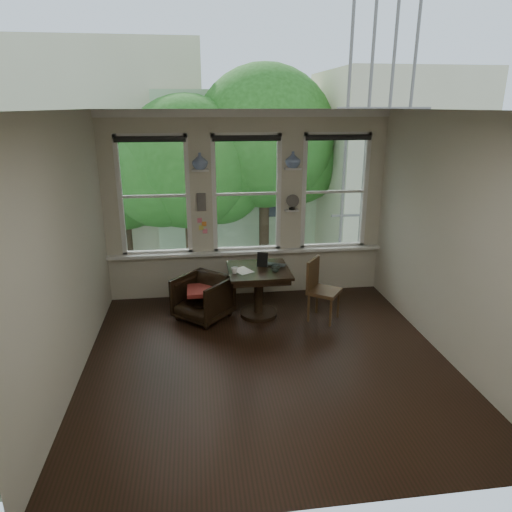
{
  "coord_description": "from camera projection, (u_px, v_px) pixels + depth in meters",
  "views": [
    {
      "loc": [
        -0.81,
        -4.97,
        3.04
      ],
      "look_at": [
        -0.03,
        0.9,
        1.09
      ],
      "focal_mm": 32.0,
      "sensor_mm": 36.0,
      "label": 1
    }
  ],
  "objects": [
    {
      "name": "window_right",
      "position": [
        334.0,
        192.0,
        7.5
      ],
      "size": [
        1.1,
        0.12,
        1.9
      ],
      "primitive_type": null,
      "color": "white",
      "rests_on": "ground"
    },
    {
      "name": "ceiling",
      "position": [
        270.0,
        110.0,
        4.79
      ],
      "size": [
        4.5,
        4.5,
        0.0
      ],
      "primitive_type": "plane",
      "rotation": [
        3.14,
        0.0,
        0.0
      ],
      "color": "silver",
      "rests_on": "ground"
    },
    {
      "name": "desk_fan",
      "position": [
        292.0,
        204.0,
        7.35
      ],
      "size": [
        0.2,
        0.2,
        0.24
      ],
      "primitive_type": null,
      "color": "#59544F",
      "rests_on": "ground"
    },
    {
      "name": "window_center",
      "position": [
        246.0,
        194.0,
        7.32
      ],
      "size": [
        1.1,
        0.12,
        1.9
      ],
      "primitive_type": null,
      "color": "white",
      "rests_on": "ground"
    },
    {
      "name": "laptop",
      "position": [
        273.0,
        266.0,
        6.81
      ],
      "size": [
        0.43,
        0.37,
        0.03
      ],
      "primitive_type": "imported",
      "rotation": [
        0.0,
        0.0,
        -0.47
      ],
      "color": "black",
      "rests_on": "table"
    },
    {
      "name": "wall_right",
      "position": [
        451.0,
        239.0,
        5.54
      ],
      "size": [
        0.0,
        4.5,
        4.5
      ],
      "primitive_type": "plane",
      "rotation": [
        1.57,
        0.0,
        -1.57
      ],
      "color": "beige",
      "rests_on": "ground"
    },
    {
      "name": "drinking_glass",
      "position": [
        275.0,
        268.0,
        6.61
      ],
      "size": [
        0.16,
        0.16,
        0.1
      ],
      "primitive_type": "imported",
      "rotation": [
        0.0,
        0.0,
        -0.29
      ],
      "color": "white",
      "rests_on": "table"
    },
    {
      "name": "wall_front",
      "position": [
        320.0,
        341.0,
        3.14
      ],
      "size": [
        4.5,
        0.0,
        4.5
      ],
      "primitive_type": "plane",
      "rotation": [
        -1.57,
        0.0,
        0.0
      ],
      "color": "beige",
      "rests_on": "ground"
    },
    {
      "name": "ground",
      "position": [
        267.0,
        360.0,
        5.73
      ],
      "size": [
        4.5,
        4.5,
        0.0
      ],
      "primitive_type": "plane",
      "color": "black",
      "rests_on": "ground"
    },
    {
      "name": "papers",
      "position": [
        243.0,
        271.0,
        6.66
      ],
      "size": [
        0.33,
        0.37,
        0.0
      ],
      "primitive_type": "cube",
      "rotation": [
        0.0,
        0.0,
        0.47
      ],
      "color": "silver",
      "rests_on": "table"
    },
    {
      "name": "intercom",
      "position": [
        201.0,
        202.0,
        7.19
      ],
      "size": [
        0.14,
        0.06,
        0.28
      ],
      "primitive_type": "cube",
      "color": "#59544F",
      "rests_on": "ground"
    },
    {
      "name": "vase_right",
      "position": [
        293.0,
        160.0,
        7.14
      ],
      "size": [
        0.24,
        0.24,
        0.25
      ],
      "primitive_type": "imported",
      "color": "silver",
      "rests_on": "shelf_right"
    },
    {
      "name": "wall_left",
      "position": [
        65.0,
        254.0,
        4.98
      ],
      "size": [
        0.0,
        4.5,
        4.5
      ],
      "primitive_type": "plane",
      "rotation": [
        1.57,
        0.0,
        1.57
      ],
      "color": "beige",
      "rests_on": "ground"
    },
    {
      "name": "sticky_notes",
      "position": [
        202.0,
        223.0,
        7.3
      ],
      "size": [
        0.16,
        0.01,
        0.24
      ],
      "primitive_type": null,
      "color": "pink",
      "rests_on": "ground"
    },
    {
      "name": "vase_left",
      "position": [
        200.0,
        161.0,
        6.96
      ],
      "size": [
        0.24,
        0.24,
        0.25
      ],
      "primitive_type": "imported",
      "color": "silver",
      "rests_on": "shelf_left"
    },
    {
      "name": "table",
      "position": [
        259.0,
        292.0,
        6.85
      ],
      "size": [
        0.9,
        0.9,
        0.75
      ],
      "primitive_type": null,
      "color": "black",
      "rests_on": "ground"
    },
    {
      "name": "shelf_left",
      "position": [
        200.0,
        170.0,
        7.01
      ],
      "size": [
        0.26,
        0.16,
        0.03
      ],
      "primitive_type": "cube",
      "color": "white",
      "rests_on": "ground"
    },
    {
      "name": "shelf_right",
      "position": [
        293.0,
        169.0,
        7.19
      ],
      "size": [
        0.26,
        0.16,
        0.03
      ],
      "primitive_type": "cube",
      "color": "white",
      "rests_on": "ground"
    },
    {
      "name": "window_left",
      "position": [
        155.0,
        196.0,
        7.13
      ],
      "size": [
        1.1,
        0.12,
        1.9
      ],
      "primitive_type": null,
      "color": "white",
      "rests_on": "ground"
    },
    {
      "name": "side_chair_right",
      "position": [
        324.0,
        291.0,
        6.69
      ],
      "size": [
        0.59,
        0.59,
        0.92
      ],
      "primitive_type": null,
      "rotation": [
        0.0,
        0.0,
        0.94
      ],
      "color": "#442E18",
      "rests_on": "ground"
    },
    {
      "name": "cushion_red",
      "position": [
        203.0,
        290.0,
        6.73
      ],
      "size": [
        0.45,
        0.45,
        0.06
      ],
      "primitive_type": "cube",
      "color": "maroon",
      "rests_on": "armchair_left"
    },
    {
      "name": "armchair_left",
      "position": [
        203.0,
        298.0,
        6.77
      ],
      "size": [
        1.01,
        1.01,
        0.66
      ],
      "primitive_type": "imported",
      "rotation": [
        0.0,
        0.0,
        -0.73
      ],
      "color": "black",
      "rests_on": "ground"
    },
    {
      "name": "tablet",
      "position": [
        262.0,
        260.0,
        6.8
      ],
      "size": [
        0.18,
        0.12,
        0.22
      ],
      "primitive_type": "cube",
      "rotation": [
        -0.26,
        0.0,
        -0.33
      ],
      "color": "black",
      "rests_on": "table"
    },
    {
      "name": "mug",
      "position": [
        235.0,
        270.0,
        6.54
      ],
      "size": [
        0.11,
        0.11,
        0.09
      ],
      "primitive_type": "imported",
      "rotation": [
        0.0,
        0.0,
        0.2
      ],
      "color": "white",
      "rests_on": "table"
    },
    {
      "name": "wall_back",
      "position": [
        247.0,
        206.0,
        7.38
      ],
      "size": [
        4.5,
        0.0,
        4.5
      ],
      "primitive_type": "plane",
      "rotation": [
        1.57,
        0.0,
        0.0
      ],
      "color": "beige",
      "rests_on": "ground"
    }
  ]
}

